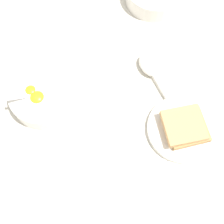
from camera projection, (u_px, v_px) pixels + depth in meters
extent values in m
plane|color=beige|center=(105.00, 71.00, 0.83)|extent=(3.00, 3.00, 0.00)
cylinder|color=white|center=(43.00, 96.00, 0.77)|extent=(0.16, 0.16, 0.05)
cylinder|color=white|center=(43.00, 96.00, 0.77)|extent=(0.13, 0.13, 0.02)
ellipsoid|color=yellow|center=(31.00, 91.00, 0.76)|extent=(0.03, 0.03, 0.02)
ellipsoid|color=yellow|center=(37.00, 98.00, 0.75)|extent=(0.04, 0.04, 0.02)
cylinder|color=black|center=(46.00, 98.00, 0.76)|extent=(0.03, 0.03, 0.00)
ellipsoid|color=silver|center=(35.00, 95.00, 0.76)|extent=(0.03, 0.02, 0.01)
cube|color=silver|center=(17.00, 98.00, 0.73)|extent=(0.05, 0.01, 0.03)
cylinder|color=white|center=(182.00, 129.00, 0.76)|extent=(0.17, 0.17, 0.02)
cylinder|color=white|center=(183.00, 128.00, 0.75)|extent=(0.12, 0.12, 0.00)
cube|color=tan|center=(186.00, 128.00, 0.74)|extent=(0.10, 0.10, 0.02)
cube|color=tan|center=(184.00, 125.00, 0.73)|extent=(0.11, 0.10, 0.02)
ellipsoid|color=white|center=(150.00, 64.00, 0.82)|extent=(0.06, 0.08, 0.03)
cube|color=white|center=(164.00, 89.00, 0.80)|extent=(0.02, 0.09, 0.02)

